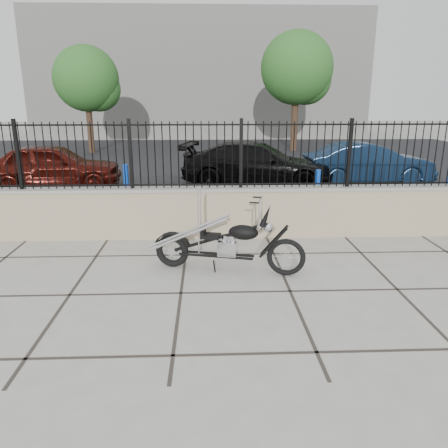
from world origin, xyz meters
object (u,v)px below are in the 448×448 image
chopper_motorcycle (225,230)px  car_black (257,164)px  car_red (52,166)px  car_blue (368,163)px

chopper_motorcycle → car_black: chopper_motorcycle is taller
car_red → car_blue: (9.40, 0.36, -0.03)m
car_blue → car_red: bearing=90.4°
car_black → car_blue: size_ratio=1.17×
chopper_motorcycle → car_red: size_ratio=0.57×
car_black → car_blue: car_black is taller
chopper_motorcycle → car_red: chopper_motorcycle is taller
chopper_motorcycle → car_blue: (4.67, 6.89, -0.03)m
chopper_motorcycle → car_blue: bearing=69.8°
chopper_motorcycle → car_black: 6.77m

